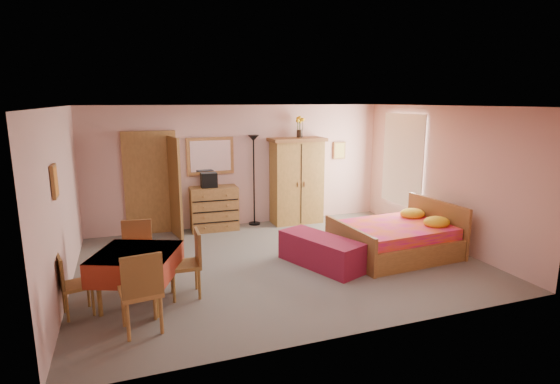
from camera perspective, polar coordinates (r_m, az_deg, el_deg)
name	(u,v)px	position (r m, az deg, el deg)	size (l,w,h in m)	color
floor	(280,262)	(7.51, 0.06, -9.12)	(6.50, 6.50, 0.00)	slate
ceiling	(280,106)	(7.01, 0.06, 11.14)	(6.50, 6.50, 0.00)	brown
wall_back	(241,166)	(9.50, -5.08, 3.41)	(6.50, 0.10, 2.60)	#CD9D95
wall_front	(357,228)	(4.93, 10.00, -4.67)	(6.50, 0.10, 2.60)	#CD9D95
wall_left	(61,202)	(6.79, -26.69, -1.22)	(0.10, 5.00, 2.60)	#CD9D95
wall_right	(442,176)	(8.78, 20.45, 2.01)	(0.10, 5.00, 2.60)	#CD9D95
doorway	(151,184)	(9.23, -16.48, 0.98)	(1.06, 0.12, 2.15)	#9E6B35
window	(403,160)	(9.67, 15.77, 4.06)	(0.08, 1.40, 1.95)	white
picture_left	(54,181)	(6.13, -27.38, 1.24)	(0.04, 0.32, 0.42)	orange
picture_back	(339,150)	(10.29, 7.76, 5.40)	(0.30, 0.04, 0.40)	#D8BF59
chest_of_drawers	(214,208)	(9.29, -8.61, -2.14)	(0.98, 0.49, 0.92)	olive
wall_mirror	(210,156)	(9.30, -9.07, 4.68)	(0.99, 0.05, 0.78)	silver
stereo	(209,180)	(9.15, -9.27, 1.55)	(0.33, 0.24, 0.30)	black
floor_lamp	(254,181)	(9.50, -3.42, 1.51)	(0.25, 0.25, 1.97)	black
wardrobe	(297,181)	(9.66, 2.19, 1.48)	(1.21, 0.62, 1.90)	#A57937
sunflower_vase	(300,127)	(9.64, 2.58, 8.50)	(0.18, 0.18, 0.46)	yellow
bed	(395,230)	(7.96, 14.76, -4.83)	(1.97, 1.55, 0.91)	#D7157E
bench	(321,251)	(7.30, 5.32, -7.72)	(0.55, 1.49, 0.50)	maroon
dining_table	(138,278)	(6.23, -18.09, -10.60)	(1.01, 1.01, 0.74)	maroon
chair_south	(140,290)	(5.50, -17.77, -12.15)	(0.46, 0.46, 1.01)	#AD753A
chair_north	(137,254)	(6.80, -18.20, -7.75)	(0.43, 0.43, 0.95)	olive
chair_west	(77,284)	(6.21, -25.04, -10.87)	(0.37, 0.37, 0.82)	#A77838
chair_east	(185,264)	(6.27, -12.35, -9.20)	(0.42, 0.42, 0.93)	olive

